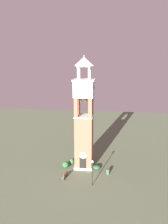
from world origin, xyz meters
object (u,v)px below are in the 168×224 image
object	(u,v)px
lamp_post	(92,168)
trash_bin	(108,172)
clock_tower	(84,124)
park_bench	(65,175)

from	to	relation	value
lamp_post	trash_bin	xyz separation A→B (m)	(2.13, 3.57, -2.28)
lamp_post	trash_bin	distance (m)	4.74
clock_tower	trash_bin	distance (m)	8.43
clock_tower	trash_bin	world-z (taller)	clock_tower
trash_bin	park_bench	bearing A→B (deg)	-161.72
clock_tower	lamp_post	world-z (taller)	clock_tower
clock_tower	park_bench	world-z (taller)	clock_tower
park_bench	lamp_post	size ratio (longest dim) A/B	0.43
clock_tower	trash_bin	xyz separation A→B (m)	(4.05, -2.09, -7.09)
clock_tower	park_bench	size ratio (longest dim) A/B	11.02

